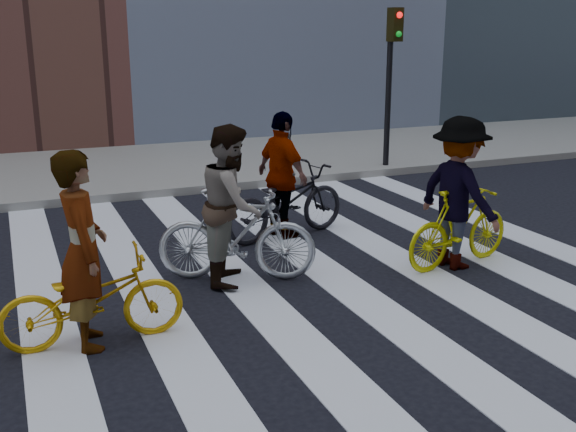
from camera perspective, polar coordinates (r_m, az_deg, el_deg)
ground at (r=7.85m, az=0.91°, el=-6.26°), size 100.00×100.00×0.00m
sidewalk_far at (r=14.74m, az=-11.01°, el=4.15°), size 100.00×5.00×0.15m
zebra_crosswalk at (r=7.85m, az=0.91°, el=-6.22°), size 8.25×10.00×0.01m
traffic_signal at (r=14.07m, az=8.77°, el=12.78°), size 0.22×0.42×3.33m
bike_yellow_left at (r=6.67m, az=-16.23°, el=-6.80°), size 1.73×0.64×0.90m
bike_silver_mid at (r=8.00m, az=-4.37°, el=-1.58°), size 1.93×1.27×1.13m
bike_yellow_right at (r=8.75m, az=14.32°, el=-0.93°), size 1.74×0.75×1.01m
bike_dark_rear at (r=9.65m, az=-0.20°, el=1.22°), size 2.11×1.14×1.05m
rider_left at (r=6.50m, az=-17.00°, el=-2.81°), size 0.47×0.70×1.89m
rider_mid at (r=7.88m, az=-4.77°, el=0.98°), size 1.03×1.13×1.88m
rider_right at (r=8.60m, az=14.25°, el=1.87°), size 0.90×1.33×1.90m
rider_rear at (r=9.55m, az=-0.48°, el=3.42°), size 0.68×1.14×1.82m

